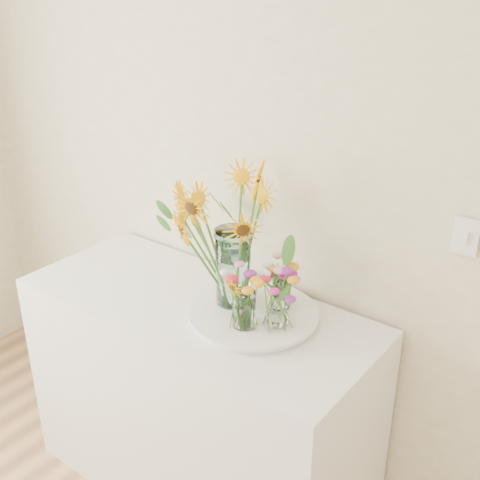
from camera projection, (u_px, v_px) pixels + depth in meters
The scene contains 10 objects.
counter at pixel (198, 399), 2.44m from camera, with size 1.40×0.60×0.90m, color white.
tray at pixel (253, 316), 2.15m from camera, with size 0.44×0.44×0.03m, color white.
mason_jar at pixel (233, 267), 2.15m from camera, with size 0.13×0.13×0.29m, color #A3D8D7.
sunflower_bouquet at pixel (233, 234), 2.10m from camera, with size 0.71×0.71×0.55m, color #FFAF05, non-canonical shape.
small_vase_a at pixel (244, 310), 2.03m from camera, with size 0.08×0.08×0.14m, color white.
wildflower_posy_a at pixel (244, 298), 2.02m from camera, with size 0.20×0.20×0.23m, color orange, non-canonical shape.
small_vase_b at pixel (277, 311), 2.04m from camera, with size 0.08×0.08×0.12m, color white, non-canonical shape.
wildflower_posy_b at pixel (278, 300), 2.02m from camera, with size 0.21×0.21×0.21m, color orange, non-canonical shape.
small_vase_c at pixel (281, 294), 2.16m from camera, with size 0.07×0.07×0.11m, color white.
wildflower_posy_c at pixel (282, 283), 2.14m from camera, with size 0.18×0.18×0.20m, color orange, non-canonical shape.
Camera 1 is at (1.02, 0.49, 2.06)m, focal length 45.00 mm.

